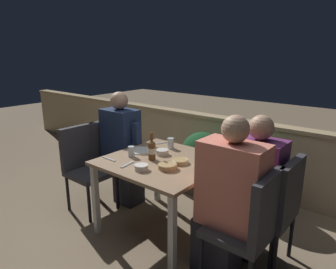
# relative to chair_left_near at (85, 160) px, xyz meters

# --- Properties ---
(ground_plane) EXTENTS (16.00, 16.00, 0.00)m
(ground_plane) POSITION_rel_chair_left_near_xyz_m (0.94, 0.17, -0.54)
(ground_plane) COLOR #847056
(parapet_wall) EXTENTS (9.00, 0.18, 0.86)m
(parapet_wall) POSITION_rel_chair_left_near_xyz_m (0.94, 1.51, -0.10)
(parapet_wall) COLOR tan
(parapet_wall) RESTS_ON ground_plane
(dining_table) EXTENTS (1.00, 0.95, 0.72)m
(dining_table) POSITION_rel_chair_left_near_xyz_m (0.94, 0.17, 0.10)
(dining_table) COLOR #937556
(dining_table) RESTS_ON ground_plane
(planter_hedge) EXTENTS (1.15, 0.47, 0.75)m
(planter_hedge) POSITION_rel_chair_left_near_xyz_m (1.08, 1.11, -0.13)
(planter_hedge) COLOR brown
(planter_hedge) RESTS_ON ground_plane
(chair_left_near) EXTENTS (0.44, 0.43, 0.90)m
(chair_left_near) POSITION_rel_chair_left_near_xyz_m (0.00, 0.00, 0.00)
(chair_left_near) COLOR #333338
(chair_left_near) RESTS_ON ground_plane
(chair_left_far) EXTENTS (0.44, 0.43, 0.90)m
(chair_left_far) POSITION_rel_chair_left_near_xyz_m (0.01, 0.36, 0.00)
(chair_left_far) COLOR #333338
(chair_left_far) RESTS_ON ground_plane
(person_navy_jumper) EXTENTS (0.48, 0.26, 1.25)m
(person_navy_jumper) POSITION_rel_chair_left_near_xyz_m (0.21, 0.36, 0.09)
(person_navy_jumper) COLOR #282833
(person_navy_jumper) RESTS_ON ground_plane
(chair_right_near) EXTENTS (0.44, 0.43, 0.90)m
(chair_right_near) POSITION_rel_chair_left_near_xyz_m (1.88, 0.01, 0.00)
(chair_right_near) COLOR #333338
(chair_right_near) RESTS_ON ground_plane
(person_coral_top) EXTENTS (0.52, 0.26, 1.25)m
(person_coral_top) POSITION_rel_chair_left_near_xyz_m (1.68, 0.01, 0.09)
(person_coral_top) COLOR #282833
(person_coral_top) RESTS_ON ground_plane
(chair_right_far) EXTENTS (0.44, 0.43, 0.90)m
(chair_right_far) POSITION_rel_chair_left_near_xyz_m (1.91, 0.36, 0.00)
(chair_right_far) COLOR #333338
(chair_right_far) RESTS_ON ground_plane
(person_purple_stripe) EXTENTS (0.48, 0.26, 1.20)m
(person_purple_stripe) POSITION_rel_chair_left_near_xyz_m (1.71, 0.36, 0.07)
(person_purple_stripe) COLOR #282833
(person_purple_stripe) RESTS_ON ground_plane
(beer_bottle) EXTENTS (0.07, 0.07, 0.25)m
(beer_bottle) POSITION_rel_chair_left_near_xyz_m (0.87, 0.11, 0.28)
(beer_bottle) COLOR brown
(beer_bottle) RESTS_ON dining_table
(plate_0) EXTENTS (0.20, 0.20, 0.01)m
(plate_0) POSITION_rel_chair_left_near_xyz_m (1.29, 0.48, 0.19)
(plate_0) COLOR white
(plate_0) RESTS_ON dining_table
(plate_1) EXTENTS (0.23, 0.23, 0.01)m
(plate_1) POSITION_rel_chair_left_near_xyz_m (0.61, 0.21, 0.19)
(plate_1) COLOR white
(plate_1) RESTS_ON dining_table
(bowl_0) EXTENTS (0.15, 0.15, 0.04)m
(bowl_0) POSITION_rel_chair_left_near_xyz_m (1.11, 0.20, 0.20)
(bowl_0) COLOR tan
(bowl_0) RESTS_ON dining_table
(bowl_1) EXTENTS (0.12, 0.12, 0.05)m
(bowl_1) POSITION_rel_chair_left_near_xyz_m (0.85, 0.27, 0.21)
(bowl_1) COLOR beige
(bowl_1) RESTS_ON dining_table
(bowl_2) EXTENTS (0.11, 0.11, 0.05)m
(bowl_2) POSITION_rel_chair_left_near_xyz_m (0.96, -0.13, 0.21)
(bowl_2) COLOR silver
(bowl_2) RESTS_ON dining_table
(bowl_3) EXTENTS (0.16, 0.16, 0.04)m
(bowl_3) POSITION_rel_chair_left_near_xyz_m (1.11, 0.03, 0.21)
(bowl_3) COLOR tan
(bowl_3) RESTS_ON dining_table
(glass_cup_0) EXTENTS (0.06, 0.06, 0.11)m
(glass_cup_0) POSITION_rel_chair_left_near_xyz_m (0.79, 0.47, 0.23)
(glass_cup_0) COLOR silver
(glass_cup_0) RESTS_ON dining_table
(glass_cup_1) EXTENTS (0.06, 0.06, 0.10)m
(glass_cup_1) POSITION_rel_chair_left_near_xyz_m (0.67, 0.05, 0.23)
(glass_cup_1) COLOR silver
(glass_cup_1) RESTS_ON dining_table
(glass_cup_2) EXTENTS (0.07, 0.07, 0.11)m
(glass_cup_2) POSITION_rel_chair_left_near_xyz_m (1.30, 0.24, 0.23)
(glass_cup_2) COLOR silver
(glass_cup_2) RESTS_ON dining_table
(fork_0) EXTENTS (0.17, 0.03, 0.01)m
(fork_0) POSITION_rel_chair_left_near_xyz_m (0.56, -0.13, 0.19)
(fork_0) COLOR silver
(fork_0) RESTS_ON dining_table
(fork_1) EXTENTS (0.05, 0.17, 0.01)m
(fork_1) POSITION_rel_chair_left_near_xyz_m (0.79, -0.12, 0.19)
(fork_1) COLOR silver
(fork_1) RESTS_ON dining_table
(fork_2) EXTENTS (0.08, 0.17, 0.01)m
(fork_2) POSITION_rel_chair_left_near_xyz_m (0.60, 0.52, 0.19)
(fork_2) COLOR silver
(fork_2) RESTS_ON dining_table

